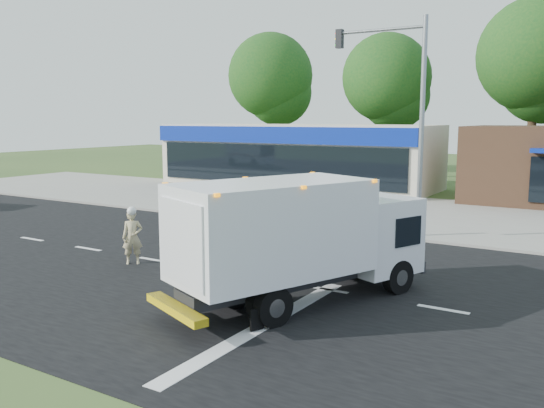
% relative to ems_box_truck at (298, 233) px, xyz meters
% --- Properties ---
extents(ground, '(120.00, 120.00, 0.00)m').
position_rel_ems_box_truck_xyz_m(ground, '(-2.88, 1.35, -1.73)').
color(ground, '#385123').
rests_on(ground, ground).
extents(road_asphalt, '(60.00, 14.00, 0.02)m').
position_rel_ems_box_truck_xyz_m(road_asphalt, '(-2.88, 1.35, -1.73)').
color(road_asphalt, black).
rests_on(road_asphalt, ground).
extents(sidewalk, '(60.00, 2.40, 0.12)m').
position_rel_ems_box_truck_xyz_m(sidewalk, '(-2.88, 9.55, -1.67)').
color(sidewalk, gray).
rests_on(sidewalk, ground).
extents(parking_apron, '(60.00, 9.00, 0.02)m').
position_rel_ems_box_truck_xyz_m(parking_apron, '(-2.88, 15.35, -1.72)').
color(parking_apron, gray).
rests_on(parking_apron, ground).
extents(lane_markings, '(55.20, 7.00, 0.01)m').
position_rel_ems_box_truck_xyz_m(lane_markings, '(-1.53, -0.00, -1.72)').
color(lane_markings, silver).
rests_on(lane_markings, road_asphalt).
extents(ems_box_truck, '(4.53, 7.07, 3.01)m').
position_rel_ems_box_truck_xyz_m(ems_box_truck, '(0.00, 0.00, 0.00)').
color(ems_box_truck, black).
rests_on(ems_box_truck, ground).
extents(emergency_worker, '(0.72, 0.70, 1.77)m').
position_rel_ems_box_truck_xyz_m(emergency_worker, '(-6.11, 0.69, -0.86)').
color(emergency_worker, tan).
rests_on(emergency_worker, ground).
extents(retail_strip_mall, '(18.00, 6.20, 4.00)m').
position_rel_ems_box_truck_xyz_m(retail_strip_mall, '(-11.88, 21.28, 0.28)').
color(retail_strip_mall, beige).
rests_on(retail_strip_mall, ground).
extents(traffic_signal_pole, '(3.51, 0.25, 8.00)m').
position_rel_ems_box_truck_xyz_m(traffic_signal_pole, '(-0.53, 8.95, 3.19)').
color(traffic_signal_pole, gray).
rests_on(traffic_signal_pole, ground).
extents(background_trees, '(36.77, 7.39, 12.10)m').
position_rel_ems_box_truck_xyz_m(background_trees, '(-3.73, 29.51, 5.65)').
color(background_trees, '#332114').
rests_on(background_trees, ground).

